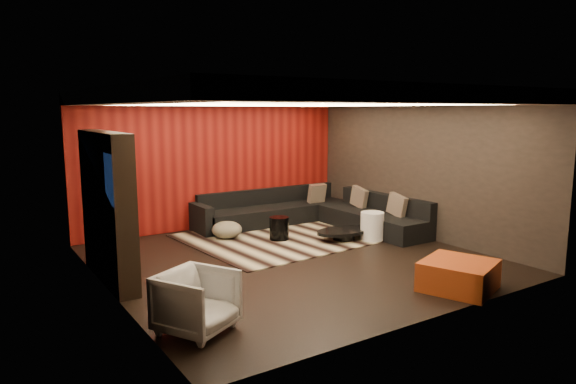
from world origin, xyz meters
TOP-DOWN VIEW (x-y plane):
  - floor at (0.00, 0.00)m, footprint 6.00×6.00m
  - ceiling at (0.00, 0.00)m, footprint 6.00×6.00m
  - wall_back at (0.00, 3.01)m, footprint 6.00×0.02m
  - wall_left at (-3.01, 0.00)m, footprint 0.02×6.00m
  - wall_right at (3.01, 0.00)m, footprint 0.02×6.00m
  - red_feature_wall at (0.00, 2.97)m, footprint 5.98×0.05m
  - soffit_back at (0.00, 2.70)m, footprint 6.00×0.60m
  - soffit_front at (0.00, -2.70)m, footprint 6.00×0.60m
  - soffit_left at (-2.70, 0.00)m, footprint 0.60×4.80m
  - soffit_right at (2.70, 0.00)m, footprint 0.60×4.80m
  - cove_back at (0.00, 2.36)m, footprint 4.80×0.08m
  - cove_front at (0.00, -2.36)m, footprint 4.80×0.08m
  - cove_left at (-2.36, 0.00)m, footprint 0.08×4.80m
  - cove_right at (2.36, 0.00)m, footprint 0.08×4.80m
  - tv_surround at (-2.85, 0.60)m, footprint 0.30×2.00m
  - tv_screen at (-2.69, 0.60)m, footprint 0.04×1.30m
  - tv_shelf at (-2.69, 0.60)m, footprint 0.04×1.60m
  - rug at (0.88, 1.40)m, footprint 4.21×3.29m
  - coffee_table at (1.54, 0.52)m, footprint 1.21×1.21m
  - drum_stool at (0.49, 1.21)m, footprint 0.43×0.43m
  - striped_pouf at (-0.30, 1.87)m, footprint 0.69×0.69m
  - white_side_table at (1.99, 0.21)m, footprint 0.51×0.51m
  - orange_ottoman at (1.14, -2.50)m, footprint 1.18×1.18m
  - armchair at (-2.50, -1.79)m, footprint 1.04×1.05m
  - sectional_sofa at (1.73, 1.86)m, footprint 3.65×3.50m
  - throw_pillows at (2.53, 1.33)m, footprint 0.74×2.41m

SIDE VIEW (x-z plane):
  - floor at x=0.00m, z-range -0.02..0.00m
  - rug at x=0.88m, z-range 0.00..0.02m
  - coffee_table at x=1.54m, z-range 0.02..0.21m
  - striped_pouf at x=-0.30m, z-range 0.02..0.35m
  - orange_ottoman at x=1.14m, z-range 0.00..0.41m
  - drum_stool at x=0.49m, z-range 0.02..0.46m
  - sectional_sofa at x=1.73m, z-range -0.11..0.64m
  - white_side_table at x=1.99m, z-range 0.00..0.56m
  - armchair at x=-2.50m, z-range 0.00..0.71m
  - throw_pillows at x=2.53m, z-range 0.37..0.87m
  - tv_shelf at x=-2.69m, z-range 0.68..0.72m
  - tv_surround at x=-2.85m, z-range 0.00..2.20m
  - wall_back at x=0.00m, z-range 0.00..2.80m
  - wall_left at x=-3.01m, z-range 0.00..2.80m
  - wall_right at x=3.01m, z-range 0.00..2.80m
  - red_feature_wall at x=0.00m, z-range 0.01..2.79m
  - tv_screen at x=-2.69m, z-range 1.05..1.85m
  - cove_back at x=0.00m, z-range 2.58..2.62m
  - cove_front at x=0.00m, z-range 2.58..2.62m
  - cove_left at x=-2.36m, z-range 2.58..2.62m
  - cove_right at x=2.36m, z-range 2.58..2.62m
  - soffit_back at x=0.00m, z-range 2.58..2.80m
  - soffit_front at x=0.00m, z-range 2.58..2.80m
  - soffit_left at x=-2.70m, z-range 2.58..2.80m
  - soffit_right at x=2.70m, z-range 2.58..2.80m
  - ceiling at x=0.00m, z-range 2.80..2.82m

